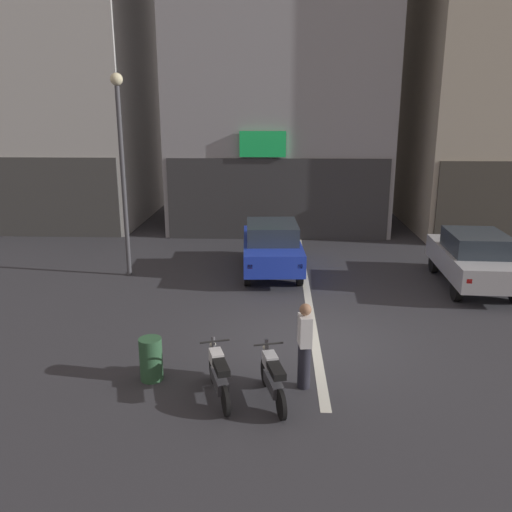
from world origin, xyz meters
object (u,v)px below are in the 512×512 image
(street_lamp, at_px, (122,155))
(motorcycle_white_row_leftmost, at_px, (219,374))
(car_silver_parked_kerbside, at_px, (474,257))
(trash_bin, at_px, (151,359))
(car_blue_crossing_near, at_px, (272,246))
(motorcycle_silver_row_left_mid, at_px, (273,377))
(person_by_motorcycles, at_px, (305,345))

(street_lamp, height_order, motorcycle_white_row_leftmost, street_lamp)
(car_silver_parked_kerbside, bearing_deg, street_lamp, 176.23)
(street_lamp, xyz_separation_m, trash_bin, (2.23, -6.56, -3.31))
(car_blue_crossing_near, height_order, motorcycle_silver_row_left_mid, car_blue_crossing_near)
(car_blue_crossing_near, xyz_separation_m, motorcycle_white_row_leftmost, (-0.86, -7.62, -0.43))
(car_blue_crossing_near, bearing_deg, motorcycle_white_row_leftmost, -96.47)
(motorcycle_silver_row_left_mid, height_order, person_by_motorcycles, person_by_motorcycles)
(street_lamp, distance_m, motorcycle_white_row_leftmost, 8.66)
(car_silver_parked_kerbside, relative_size, person_by_motorcycles, 2.50)
(car_silver_parked_kerbside, distance_m, trash_bin, 10.04)
(motorcycle_white_row_leftmost, height_order, trash_bin, motorcycle_white_row_leftmost)
(street_lamp, distance_m, trash_bin, 7.68)
(person_by_motorcycles, bearing_deg, motorcycle_white_row_leftmost, -164.76)
(car_blue_crossing_near, distance_m, car_silver_parked_kerbside, 6.00)
(trash_bin, bearing_deg, motorcycle_silver_row_left_mid, -16.29)
(motorcycle_white_row_leftmost, relative_size, person_by_motorcycles, 0.97)
(car_blue_crossing_near, bearing_deg, motorcycle_silver_row_left_mid, -89.19)
(trash_bin, bearing_deg, street_lamp, 108.78)
(street_lamp, height_order, motorcycle_silver_row_left_mid, street_lamp)
(car_silver_parked_kerbside, relative_size, trash_bin, 4.91)
(car_blue_crossing_near, bearing_deg, trash_bin, -107.67)
(motorcycle_white_row_leftmost, xyz_separation_m, person_by_motorcycles, (1.55, 0.42, 0.40))
(car_blue_crossing_near, xyz_separation_m, person_by_motorcycles, (0.69, -7.20, -0.03))
(car_blue_crossing_near, bearing_deg, car_silver_parked_kerbside, -10.95)
(car_silver_parked_kerbside, height_order, street_lamp, street_lamp)
(person_by_motorcycles, distance_m, trash_bin, 2.96)
(motorcycle_white_row_leftmost, distance_m, person_by_motorcycles, 1.66)
(person_by_motorcycles, bearing_deg, trash_bin, 176.40)
(car_silver_parked_kerbside, xyz_separation_m, street_lamp, (-10.35, 0.68, 2.85))
(car_blue_crossing_near, relative_size, street_lamp, 0.69)
(car_silver_parked_kerbside, bearing_deg, motorcycle_white_row_leftmost, -136.15)
(motorcycle_white_row_leftmost, xyz_separation_m, motorcycle_silver_row_left_mid, (0.97, -0.08, 0.00))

